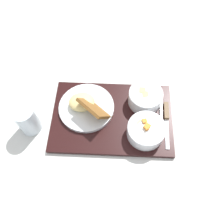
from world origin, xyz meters
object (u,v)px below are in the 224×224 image
bowl_salad (146,130)px  spoon (161,122)px  knife (166,116)px  bowl_soup (145,97)px  plate_main (86,106)px  glass_water (28,121)px

bowl_salad → spoon: size_ratio=0.83×
knife → spoon: bearing=-35.1°
bowl_soup → plate_main: (0.20, 0.06, -0.01)m
bowl_salad → plate_main: 0.22m
bowl_salad → bowl_soup: size_ratio=1.05×
bowl_soup → glass_water: bearing=21.8°
bowl_soup → plate_main: 0.20m
bowl_salad → spoon: 0.07m
knife → glass_water: (0.45, 0.10, 0.03)m
bowl_soup → knife: (-0.08, 0.05, -0.02)m
bowl_soup → spoon: 0.10m
bowl_salad → bowl_soup: 0.12m
bowl_soup → glass_water: (0.37, 0.15, 0.00)m
knife → spoon: size_ratio=1.15×
plate_main → glass_water: (0.17, 0.09, 0.02)m
plate_main → bowl_salad: bearing=162.6°
bowl_soup → spoon: size_ratio=0.79×
glass_water → plate_main: bearing=-152.6°
bowl_soup → glass_water: 0.40m
bowl_salad → glass_water: bearing=3.6°
knife → bowl_salad: bearing=-45.9°
bowl_salad → knife: size_ratio=0.72×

